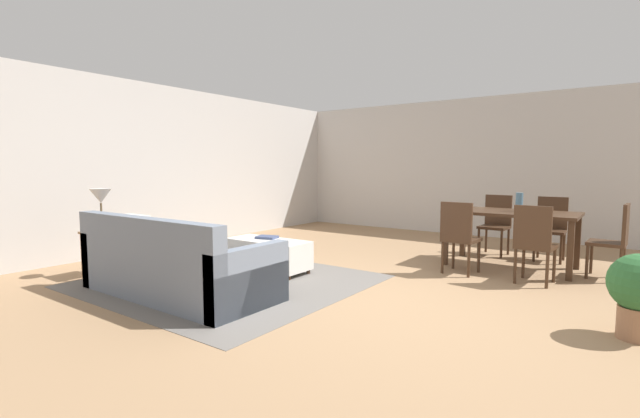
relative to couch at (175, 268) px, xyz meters
name	(u,v)px	position (x,y,z in m)	size (l,w,h in m)	color
ground_plane	(384,302)	(1.92, 1.07, -0.29)	(10.80, 10.80, 0.00)	#9E7A56
wall_back	(509,167)	(1.92, 6.07, 1.06)	(9.00, 0.12, 2.70)	beige
wall_left	(157,167)	(-2.58, 1.57, 1.06)	(0.12, 11.00, 2.70)	beige
area_rug	(228,281)	(0.03, 0.71, -0.28)	(3.00, 2.80, 0.01)	slate
couch	(175,268)	(0.00, 0.00, 0.00)	(2.22, 0.97, 0.86)	slate
ottoman_table	(268,253)	(0.06, 1.37, -0.05)	(1.13, 0.48, 0.41)	silver
side_table	(103,241)	(-1.41, -0.02, 0.16)	(0.40, 0.40, 0.57)	olive
table_lamp	(101,198)	(-1.41, -0.02, 0.69)	(0.26, 0.26, 0.53)	brown
dining_table	(511,218)	(2.55, 3.48, 0.38)	(1.64, 0.87, 0.76)	#422B1C
dining_chair_near_left	(459,233)	(2.12, 2.66, 0.23)	(0.43, 0.43, 0.92)	#422B1C
dining_chair_near_right	(534,240)	(2.99, 2.67, 0.23)	(0.43, 0.43, 0.92)	#422B1C
dining_chair_far_left	(496,221)	(2.16, 4.29, 0.23)	(0.42, 0.42, 0.92)	#422B1C
dining_chair_far_right	(551,225)	(2.93, 4.30, 0.23)	(0.41, 0.41, 0.92)	#422B1C
dining_chair_head_east	(615,237)	(3.73, 3.50, 0.23)	(0.42, 0.42, 0.92)	#422B1C
vase_centerpiece	(519,202)	(2.65, 3.50, 0.60)	(0.09, 0.09, 0.25)	slate
book_on_ottoman	(267,237)	(-0.02, 1.44, 0.14)	(0.26, 0.20, 0.03)	#3F4C72
potted_plant	(639,290)	(3.98, 1.37, 0.11)	(0.46, 0.46, 0.68)	#996B4C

